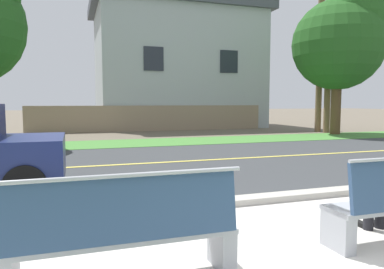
# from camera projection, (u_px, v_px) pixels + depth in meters

# --- Properties ---
(ground_plane) EXTENTS (140.00, 140.00, 0.00)m
(ground_plane) POSITION_uv_depth(u_px,v_px,m) (143.00, 155.00, 10.75)
(ground_plane) COLOR #665B4C
(sidewalk_pavement) EXTENTS (44.00, 3.60, 0.01)m
(sidewalk_pavement) POSITION_uv_depth(u_px,v_px,m) (286.00, 261.00, 3.56)
(sidewalk_pavement) COLOR beige
(sidewalk_pavement) RESTS_ON ground_plane
(curb_edge) EXTENTS (44.00, 0.30, 0.11)m
(curb_edge) POSITION_uv_depth(u_px,v_px,m) (213.00, 204.00, 5.40)
(curb_edge) COLOR #ADA89E
(curb_edge) RESTS_ON ground_plane
(street_asphalt) EXTENTS (52.00, 8.00, 0.01)m
(street_asphalt) POSITION_uv_depth(u_px,v_px,m) (154.00, 163.00, 9.33)
(street_asphalt) COLOR #383A3D
(street_asphalt) RESTS_ON ground_plane
(road_centre_line) EXTENTS (48.00, 0.14, 0.01)m
(road_centre_line) POSITION_uv_depth(u_px,v_px,m) (154.00, 163.00, 9.33)
(road_centre_line) COLOR #E0CC4C
(road_centre_line) RESTS_ON ground_plane
(far_verge_grass) EXTENTS (48.00, 2.80, 0.02)m
(far_verge_grass) POSITION_uv_depth(u_px,v_px,m) (127.00, 143.00, 13.86)
(far_verge_grass) COLOR #478438
(far_verge_grass) RESTS_ON ground_plane
(bench_left) EXTENTS (1.96, 0.48, 1.01)m
(bench_left) POSITION_uv_depth(u_px,v_px,m) (125.00, 235.00, 3.02)
(bench_left) COLOR #9EA0A8
(bench_left) RESTS_ON ground_plane
(shade_tree_centre) EXTENTS (4.35, 4.35, 7.18)m
(shade_tree_centre) POSITION_uv_depth(u_px,v_px,m) (342.00, 38.00, 17.39)
(shade_tree_centre) COLOR brown
(shade_tree_centre) RESTS_ON ground_plane
(garden_wall) EXTENTS (13.00, 0.36, 1.40)m
(garden_wall) POSITION_uv_depth(u_px,v_px,m) (152.00, 118.00, 19.97)
(garden_wall) COLOR gray
(garden_wall) RESTS_ON ground_plane
(house_across_street) EXTENTS (10.76, 6.91, 7.78)m
(house_across_street) POSITION_uv_depth(u_px,v_px,m) (177.00, 66.00, 23.44)
(house_across_street) COLOR #A3ADB2
(house_across_street) RESTS_ON ground_plane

